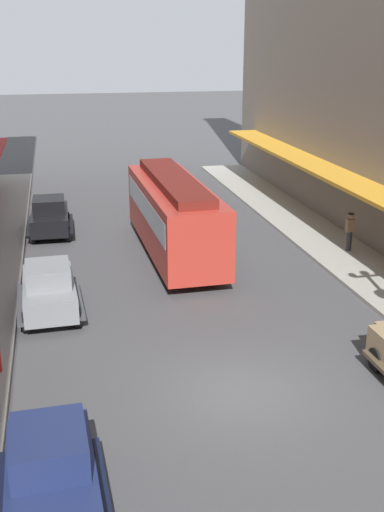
{
  "coord_description": "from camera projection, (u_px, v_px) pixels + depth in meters",
  "views": [
    {
      "loc": [
        -4.39,
        -13.84,
        8.85
      ],
      "look_at": [
        0.0,
        6.0,
        1.8
      ],
      "focal_mm": 43.79,
      "sensor_mm": 36.0,
      "label": 1
    }
  ],
  "objects": [
    {
      "name": "streetcar",
      "position": [
        174.0,
        213.0,
        26.52
      ],
      "size": [
        2.69,
        9.64,
        3.46
      ],
      "color": "#A52D23",
      "rests_on": "ground"
    },
    {
      "name": "parked_car_3",
      "position": [
        49.0,
        287.0,
        21.07
      ],
      "size": [
        2.25,
        4.3,
        1.84
      ],
      "color": "slate",
      "rests_on": "ground"
    },
    {
      "name": "ground_plane",
      "position": [
        241.0,
        392.0,
        16.57
      ],
      "size": [
        200.0,
        200.0,
        0.0
      ],
      "primitive_type": "plane",
      "color": "#424244"
    },
    {
      "name": "parked_car_1",
      "position": [
        50.0,
        215.0,
        29.74
      ],
      "size": [
        2.22,
        4.29,
        1.84
      ],
      "color": "black",
      "rests_on": "ground"
    },
    {
      "name": "pedestrian_1",
      "position": [
        350.0,
        231.0,
        27.0
      ],
      "size": [
        0.36,
        0.28,
        1.67
      ],
      "color": "#2D2D33",
      "rests_on": "sidewalk_right"
    },
    {
      "name": "parked_car_2",
      "position": [
        51.0,
        478.0,
        11.9
      ],
      "size": [
        2.24,
        4.3,
        1.84
      ],
      "color": "#19234C",
      "rests_on": "ground"
    }
  ]
}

